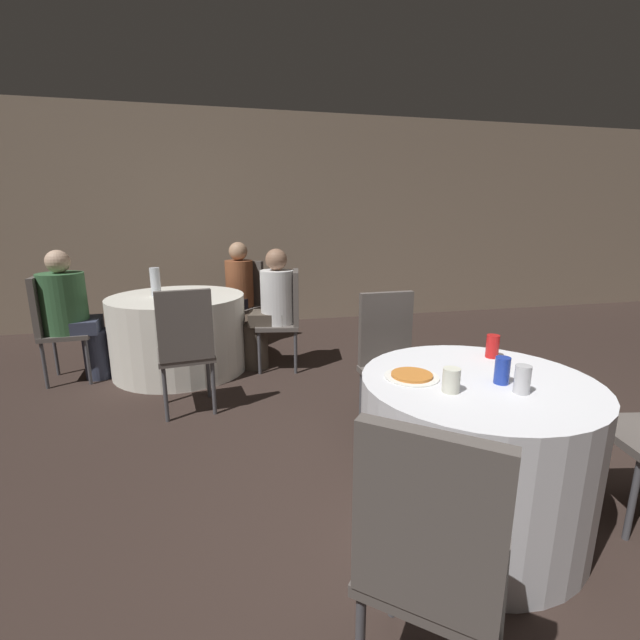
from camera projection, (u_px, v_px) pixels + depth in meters
ground_plane at (473, 496)px, 2.29m from camera, size 16.00×16.00×0.00m
wall_back at (311, 221)px, 5.96m from camera, size 16.00×0.06×2.80m
table_near at (472, 451)px, 2.05m from camera, size 1.07×1.07×0.73m
table_far at (179, 333)px, 4.11m from camera, size 1.25×1.25×0.73m
chair_near_north at (390, 352)px, 2.89m from camera, size 0.42×0.42×0.96m
chair_near_southwest at (430, 551)px, 1.17m from camera, size 0.56×0.56×0.96m
chair_far_west at (53, 320)px, 3.77m from camera, size 0.43×0.43×0.96m
chair_far_northeast at (246, 295)px, 4.97m from camera, size 0.56×0.56×0.96m
chair_far_east at (288, 312)px, 4.12m from camera, size 0.47×0.46×0.96m
chair_far_south at (186, 342)px, 3.12m from camera, size 0.45×0.46×0.96m
person_white_shirt at (270, 310)px, 4.10m from camera, size 0.49×0.35×1.17m
person_floral_shirt at (236, 296)px, 4.81m from camera, size 0.44×0.46×1.19m
person_green_jacket at (73, 314)px, 3.81m from camera, size 0.53×0.39×1.18m
pizza_plate_near at (412, 376)px, 1.98m from camera, size 0.25×0.25×0.02m
soda_can_silver at (522, 379)px, 1.80m from camera, size 0.07×0.07×0.12m
soda_can_red at (492, 346)px, 2.25m from camera, size 0.07×0.07×0.12m
soda_can_blue at (502, 370)px, 1.90m from camera, size 0.07×0.07×0.12m
cup_near at (451, 380)px, 1.81m from camera, size 0.07×0.07×0.11m
bottle_far at (155, 282)px, 3.97m from camera, size 0.09×0.09×0.27m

